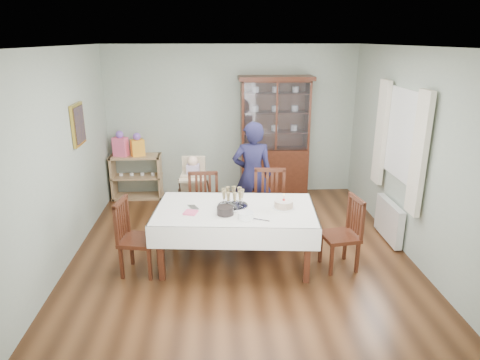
{
  "coord_description": "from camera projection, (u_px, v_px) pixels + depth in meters",
  "views": [
    {
      "loc": [
        -0.33,
        -5.21,
        2.8
      ],
      "look_at": [
        0.0,
        0.2,
        0.99
      ],
      "focal_mm": 32.0,
      "sensor_mm": 36.0,
      "label": 1
    }
  ],
  "objects": [
    {
      "name": "floor",
      "position": [
        241.0,
        253.0,
        5.84
      ],
      "size": [
        5.0,
        5.0,
        0.0
      ],
      "primitive_type": "plane",
      "color": "#593319",
      "rests_on": "ground"
    },
    {
      "name": "room_shell",
      "position": [
        238.0,
        122.0,
        5.8
      ],
      "size": [
        5.0,
        5.0,
        5.0
      ],
      "color": "#9EAA99",
      "rests_on": "floor"
    },
    {
      "name": "dining_table",
      "position": [
        235.0,
        235.0,
        5.49
      ],
      "size": [
        2.1,
        1.33,
        0.76
      ],
      "rotation": [
        0.0,
        0.0,
        -0.09
      ],
      "color": "#461F11",
      "rests_on": "floor"
    },
    {
      "name": "china_cabinet",
      "position": [
        274.0,
        136.0,
        7.66
      ],
      "size": [
        1.3,
        0.48,
        2.18
      ],
      "color": "#461F11",
      "rests_on": "floor"
    },
    {
      "name": "sideboard",
      "position": [
        137.0,
        177.0,
        7.77
      ],
      "size": [
        0.9,
        0.38,
        0.8
      ],
      "color": "tan",
      "rests_on": "floor"
    },
    {
      "name": "picture_frame",
      "position": [
        78.0,
        125.0,
        5.94
      ],
      "size": [
        0.04,
        0.48,
        0.58
      ],
      "primitive_type": "cube",
      "color": "gold",
      "rests_on": "room_shell"
    },
    {
      "name": "window",
      "position": [
        403.0,
        135.0,
        5.76
      ],
      "size": [
        0.04,
        1.02,
        1.22
      ],
      "primitive_type": "cube",
      "color": "white",
      "rests_on": "room_shell"
    },
    {
      "name": "curtain_left",
      "position": [
        419.0,
        154.0,
        5.2
      ],
      "size": [
        0.07,
        0.3,
        1.55
      ],
      "primitive_type": "cube",
      "color": "silver",
      "rests_on": "room_shell"
    },
    {
      "name": "curtain_right",
      "position": [
        381.0,
        133.0,
        6.37
      ],
      "size": [
        0.07,
        0.3,
        1.55
      ],
      "primitive_type": "cube",
      "color": "silver",
      "rests_on": "room_shell"
    },
    {
      "name": "radiator",
      "position": [
        389.0,
        220.0,
        6.15
      ],
      "size": [
        0.1,
        0.8,
        0.55
      ],
      "primitive_type": "cube",
      "color": "white",
      "rests_on": "floor"
    },
    {
      "name": "chair_far_left",
      "position": [
        204.0,
        222.0,
        6.11
      ],
      "size": [
        0.45,
        0.45,
        0.99
      ],
      "rotation": [
        0.0,
        0.0,
        0.01
      ],
      "color": "#461F11",
      "rests_on": "floor"
    },
    {
      "name": "chair_far_right",
      "position": [
        270.0,
        221.0,
        6.11
      ],
      "size": [
        0.5,
        0.5,
        1.04
      ],
      "rotation": [
        0.0,
        0.0,
        -0.09
      ],
      "color": "#461F11",
      "rests_on": "floor"
    },
    {
      "name": "chair_end_left",
      "position": [
        138.0,
        251.0,
        5.29
      ],
      "size": [
        0.5,
        0.5,
        0.96
      ],
      "rotation": [
        0.0,
        0.0,
        1.4
      ],
      "color": "#461F11",
      "rests_on": "floor"
    },
    {
      "name": "chair_end_right",
      "position": [
        340.0,
        247.0,
        5.41
      ],
      "size": [
        0.48,
        0.48,
        0.94
      ],
      "rotation": [
        0.0,
        0.0,
        -1.41
      ],
      "color": "#461F11",
      "rests_on": "floor"
    },
    {
      "name": "woman",
      "position": [
        252.0,
        176.0,
        6.43
      ],
      "size": [
        0.61,
        0.4,
        1.65
      ],
      "primitive_type": "imported",
      "rotation": [
        0.0,
        0.0,
        3.15
      ],
      "color": "#171632",
      "rests_on": "floor"
    },
    {
      "name": "high_chair",
      "position": [
        194.0,
        197.0,
        6.68
      ],
      "size": [
        0.51,
        0.51,
        1.09
      ],
      "rotation": [
        0.0,
        0.0,
        -0.05
      ],
      "color": "black",
      "rests_on": "floor"
    },
    {
      "name": "champagne_tray",
      "position": [
        233.0,
        201.0,
        5.4
      ],
      "size": [
        0.39,
        0.39,
        0.24
      ],
      "color": "silver",
      "rests_on": "dining_table"
    },
    {
      "name": "birthday_cake",
      "position": [
        284.0,
        204.0,
        5.36
      ],
      "size": [
        0.27,
        0.27,
        0.19
      ],
      "color": "white",
      "rests_on": "dining_table"
    },
    {
      "name": "plate_stack_dark",
      "position": [
        225.0,
        211.0,
        5.17
      ],
      "size": [
        0.23,
        0.23,
        0.1
      ],
      "primitive_type": "cylinder",
      "rotation": [
        0.0,
        0.0,
        0.13
      ],
      "color": "black",
      "rests_on": "dining_table"
    },
    {
      "name": "plate_stack_white",
      "position": [
        246.0,
        215.0,
        5.05
      ],
      "size": [
        0.23,
        0.23,
        0.08
      ],
      "primitive_type": "cylinder",
      "rotation": [
        0.0,
        0.0,
        -0.27
      ],
      "color": "white",
      "rests_on": "dining_table"
    },
    {
      "name": "napkin_stack",
      "position": [
        191.0,
        212.0,
        5.22
      ],
      "size": [
        0.19,
        0.19,
        0.02
      ],
      "primitive_type": "cube",
      "rotation": [
        0.0,
        0.0,
        -0.3
      ],
      "color": "#F65A84",
      "rests_on": "dining_table"
    },
    {
      "name": "cutlery",
      "position": [
        190.0,
        207.0,
        5.39
      ],
      "size": [
        0.18,
        0.2,
        0.01
      ],
      "primitive_type": null,
      "rotation": [
        0.0,
        0.0,
        0.42
      ],
      "color": "silver",
      "rests_on": "dining_table"
    },
    {
      "name": "cake_knife",
      "position": [
        259.0,
        219.0,
        5.03
      ],
      "size": [
        0.25,
        0.14,
        0.01
      ],
      "primitive_type": "cube",
      "rotation": [
        0.0,
        0.0,
        -0.43
      ],
      "color": "silver",
      "rests_on": "dining_table"
    },
    {
      "name": "gift_bag_pink",
      "position": [
        120.0,
        145.0,
        7.54
      ],
      "size": [
        0.28,
        0.22,
        0.45
      ],
      "color": "#F65A84",
      "rests_on": "sideboard"
    },
    {
      "name": "gift_bag_orange",
      "position": [
        137.0,
        146.0,
        7.57
      ],
      "size": [
        0.27,
        0.23,
        0.41
      ],
      "color": "#FFA528",
      "rests_on": "sideboard"
    }
  ]
}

